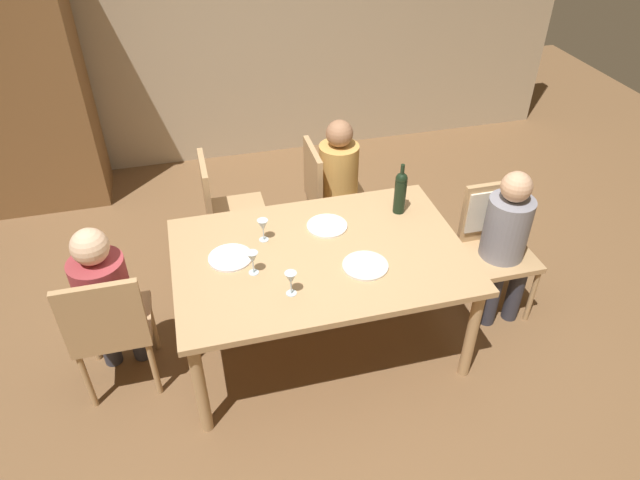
% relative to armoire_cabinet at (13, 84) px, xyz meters
% --- Properties ---
extents(ground_plane, '(10.00, 10.00, 0.00)m').
position_rel_armoire_cabinet_xyz_m(ground_plane, '(1.98, -2.34, -1.10)').
color(ground_plane, brown).
extents(rear_room_partition, '(6.40, 0.12, 2.70)m').
position_rel_armoire_cabinet_xyz_m(rear_room_partition, '(1.98, 0.45, 0.25)').
color(rear_room_partition, tan).
rests_on(rear_room_partition, ground_plane).
extents(armoire_cabinet, '(1.18, 0.62, 2.18)m').
position_rel_armoire_cabinet_xyz_m(armoire_cabinet, '(0.00, 0.00, 0.00)').
color(armoire_cabinet, brown).
rests_on(armoire_cabinet, ground_plane).
extents(dining_table, '(1.76, 1.18, 0.74)m').
position_rel_armoire_cabinet_xyz_m(dining_table, '(1.98, -2.34, -0.43)').
color(dining_table, tan).
rests_on(dining_table, ground_plane).
extents(chair_left_end, '(0.44, 0.44, 0.92)m').
position_rel_armoire_cabinet_xyz_m(chair_left_end, '(0.72, -2.43, -0.56)').
color(chair_left_end, tan).
rests_on(chair_left_end, ground_plane).
extents(chair_right_end, '(0.44, 0.46, 0.92)m').
position_rel_armoire_cabinet_xyz_m(chair_right_end, '(3.24, -2.22, -0.50)').
color(chair_right_end, tan).
rests_on(chair_right_end, ground_plane).
extents(chair_far_right, '(0.44, 0.44, 0.92)m').
position_rel_armoire_cabinet_xyz_m(chair_far_right, '(2.29, -1.37, -0.56)').
color(chair_far_right, tan).
rests_on(chair_far_right, ground_plane).
extents(chair_far_left, '(0.44, 0.44, 0.92)m').
position_rel_armoire_cabinet_xyz_m(chair_far_left, '(1.50, -1.37, -0.56)').
color(chair_far_left, tan).
rests_on(chair_far_left, ground_plane).
extents(person_woman_host, '(0.31, 0.35, 1.13)m').
position_rel_armoire_cabinet_xyz_m(person_woman_host, '(0.72, -2.31, -0.44)').
color(person_woman_host, '#33333D').
rests_on(person_woman_host, ground_plane).
extents(person_man_bearded, '(0.30, 0.34, 1.11)m').
position_rel_armoire_cabinet_xyz_m(person_man_bearded, '(3.24, -2.36, -0.45)').
color(person_man_bearded, '#33333D').
rests_on(person_man_bearded, ground_plane).
extents(person_man_guest, '(0.34, 0.30, 1.12)m').
position_rel_armoire_cabinet_xyz_m(person_man_guest, '(2.40, -1.37, -0.45)').
color(person_man_guest, '#33333D').
rests_on(person_man_guest, ground_plane).
extents(wine_bottle_tall_green, '(0.08, 0.08, 0.36)m').
position_rel_armoire_cabinet_xyz_m(wine_bottle_tall_green, '(2.60, -2.03, -0.20)').
color(wine_bottle_tall_green, black).
rests_on(wine_bottle_tall_green, dining_table).
extents(wine_glass_near_left, '(0.07, 0.07, 0.15)m').
position_rel_armoire_cabinet_xyz_m(wine_glass_near_left, '(1.56, -2.42, -0.25)').
color(wine_glass_near_left, silver).
rests_on(wine_glass_near_left, dining_table).
extents(wine_glass_centre, '(0.07, 0.07, 0.15)m').
position_rel_armoire_cabinet_xyz_m(wine_glass_centre, '(1.74, -2.65, -0.25)').
color(wine_glass_centre, silver).
rests_on(wine_glass_centre, dining_table).
extents(wine_glass_near_right, '(0.07, 0.07, 0.15)m').
position_rel_armoire_cabinet_xyz_m(wine_glass_near_right, '(1.68, -2.12, -0.25)').
color(wine_glass_near_right, silver).
rests_on(wine_glass_near_right, dining_table).
extents(dinner_plate_host, '(0.27, 0.27, 0.01)m').
position_rel_armoire_cabinet_xyz_m(dinner_plate_host, '(2.21, -2.53, -0.35)').
color(dinner_plate_host, silver).
rests_on(dinner_plate_host, dining_table).
extents(dinner_plate_guest_left, '(0.26, 0.26, 0.01)m').
position_rel_armoire_cabinet_xyz_m(dinner_plate_guest_left, '(2.09, -2.09, -0.35)').
color(dinner_plate_guest_left, white).
rests_on(dinner_plate_guest_left, dining_table).
extents(dinner_plate_guest_right, '(0.27, 0.27, 0.01)m').
position_rel_armoire_cabinet_xyz_m(dinner_plate_guest_right, '(1.45, -2.25, -0.35)').
color(dinner_plate_guest_right, white).
rests_on(dinner_plate_guest_right, dining_table).
extents(handbag, '(0.17, 0.30, 0.22)m').
position_rel_armoire_cabinet_xyz_m(handbag, '(1.94, -1.37, -0.99)').
color(handbag, brown).
rests_on(handbag, ground_plane).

